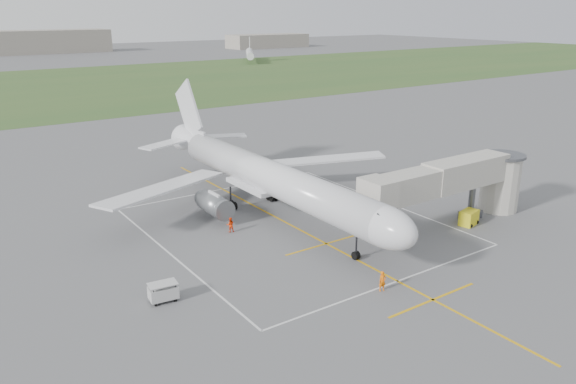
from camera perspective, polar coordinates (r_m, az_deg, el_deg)
ground at (r=64.60m, az=-1.61°, el=-2.38°), size 700.00×700.00×0.00m
grass_strip at (r=185.14m, az=-24.52°, el=9.48°), size 700.00×120.00×0.02m
apron_markings at (r=60.13m, az=1.43°, el=-3.97°), size 28.20×60.00×0.01m
airliner at (r=63.80m, az=-2.02°, el=1.51°), size 38.93×46.75×13.52m
jet_bridge at (r=63.83m, az=17.12°, el=1.04°), size 23.40×5.00×7.20m
gpu_unit at (r=64.66m, az=17.90°, el=-2.51°), size 2.44×1.95×1.63m
baggage_cart at (r=47.13m, az=-12.56°, el=-9.89°), size 2.42×1.62×1.58m
ramp_worker_nose at (r=48.21m, az=9.57°, el=-8.93°), size 0.72×0.55×1.77m
ramp_worker_wing at (r=59.88m, az=-5.88°, el=-3.32°), size 0.96×0.86×1.63m
distant_aircraft at (r=225.92m, az=-25.94°, el=11.49°), size 217.25×30.26×8.85m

